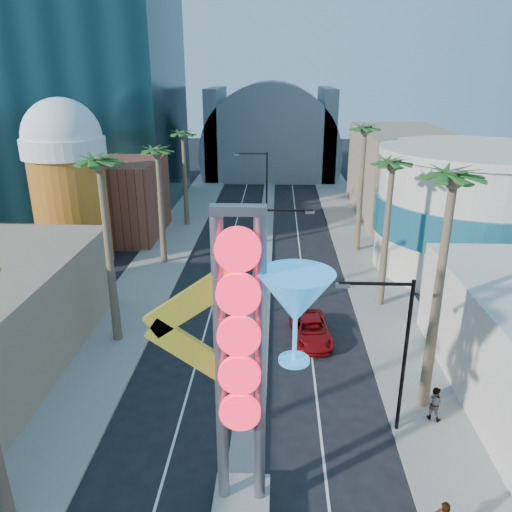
# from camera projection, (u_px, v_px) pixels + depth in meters

# --- Properties ---
(sidewalk_west) EXTENTS (5.00, 100.00, 0.15)m
(sidewalk_west) POSITION_uv_depth(u_px,v_px,m) (170.00, 244.00, 50.30)
(sidewalk_west) COLOR gray
(sidewalk_west) RESTS_ON ground
(sidewalk_east) EXTENTS (5.00, 100.00, 0.15)m
(sidewalk_east) POSITION_uv_depth(u_px,v_px,m) (360.00, 247.00, 49.52)
(sidewalk_east) COLOR gray
(sidewalk_east) RESTS_ON ground
(median) EXTENTS (1.60, 84.00, 0.15)m
(median) POSITION_uv_depth(u_px,v_px,m) (265.00, 236.00, 52.72)
(median) COLOR gray
(median) RESTS_ON ground
(brick_filler_west) EXTENTS (10.00, 10.00, 8.00)m
(brick_filler_west) POSITION_uv_depth(u_px,v_px,m) (112.00, 198.00, 52.01)
(brick_filler_west) COLOR brown
(brick_filler_west) RESTS_ON ground
(filler_east) EXTENTS (10.00, 20.00, 10.00)m
(filler_east) POSITION_uv_depth(u_px,v_px,m) (401.00, 173.00, 59.71)
(filler_east) COLOR #927A5E
(filler_east) RESTS_ON ground
(beer_mug) EXTENTS (7.00, 7.00, 14.50)m
(beer_mug) POSITION_uv_depth(u_px,v_px,m) (68.00, 177.00, 43.22)
(beer_mug) COLOR #B85418
(beer_mug) RESTS_ON ground
(turquoise_building) EXTENTS (16.60, 16.60, 10.60)m
(turquoise_building) POSITION_uv_depth(u_px,v_px,m) (473.00, 211.00, 42.69)
(turquoise_building) COLOR beige
(turquoise_building) RESTS_ON ground
(canopy) EXTENTS (22.00, 16.00, 22.00)m
(canopy) POSITION_uv_depth(u_px,v_px,m) (271.00, 149.00, 83.08)
(canopy) COLOR slate
(canopy) RESTS_ON ground
(neon_sign) EXTENTS (6.53, 2.60, 12.55)m
(neon_sign) POSITION_uv_depth(u_px,v_px,m) (263.00, 352.00, 17.36)
(neon_sign) COLOR gray
(neon_sign) RESTS_ON ground
(streetlight_0) EXTENTS (3.79, 0.25, 8.00)m
(streetlight_0) POSITION_uv_depth(u_px,v_px,m) (267.00, 251.00, 34.17)
(streetlight_0) COLOR black
(streetlight_0) RESTS_ON ground
(streetlight_1) EXTENTS (3.79, 0.25, 8.00)m
(streetlight_1) POSITION_uv_depth(u_px,v_px,m) (262.00, 180.00, 56.69)
(streetlight_1) COLOR black
(streetlight_1) RESTS_ON ground
(streetlight_2) EXTENTS (3.45, 0.25, 8.00)m
(streetlight_2) POSITION_uv_depth(u_px,v_px,m) (396.00, 344.00, 22.70)
(streetlight_2) COLOR black
(streetlight_2) RESTS_ON ground
(palm_1) EXTENTS (2.40, 2.40, 12.70)m
(palm_1) POSITION_uv_depth(u_px,v_px,m) (100.00, 176.00, 28.74)
(palm_1) COLOR brown
(palm_1) RESTS_ON ground
(palm_2) EXTENTS (2.40, 2.40, 11.20)m
(palm_2) POSITION_uv_depth(u_px,v_px,m) (158.00, 159.00, 42.32)
(palm_2) COLOR brown
(palm_2) RESTS_ON ground
(palm_3) EXTENTS (2.40, 2.40, 11.20)m
(palm_3) POSITION_uv_depth(u_px,v_px,m) (183.00, 140.00, 53.56)
(palm_3) COLOR brown
(palm_3) RESTS_ON ground
(palm_5) EXTENTS (2.40, 2.40, 13.20)m
(palm_5) POSITION_uv_depth(u_px,v_px,m) (452.00, 196.00, 22.23)
(palm_5) COLOR brown
(palm_5) RESTS_ON ground
(palm_6) EXTENTS (2.40, 2.40, 11.70)m
(palm_6) POSITION_uv_depth(u_px,v_px,m) (392.00, 174.00, 33.93)
(palm_6) COLOR brown
(palm_6) RESTS_ON ground
(palm_7) EXTENTS (2.40, 2.40, 12.70)m
(palm_7) POSITION_uv_depth(u_px,v_px,m) (365.00, 138.00, 44.86)
(palm_7) COLOR brown
(palm_7) RESTS_ON ground
(red_pickup) EXTENTS (2.80, 5.34, 1.43)m
(red_pickup) POSITION_uv_depth(u_px,v_px,m) (311.00, 330.00, 32.37)
(red_pickup) COLOR maroon
(red_pickup) RESTS_ON ground
(pedestrian_b) EXTENTS (1.09, 1.00, 1.80)m
(pedestrian_b) POSITION_uv_depth(u_px,v_px,m) (434.00, 403.00, 24.69)
(pedestrian_b) COLOR gray
(pedestrian_b) RESTS_ON sidewalk_east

